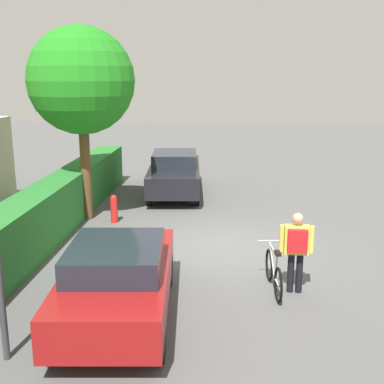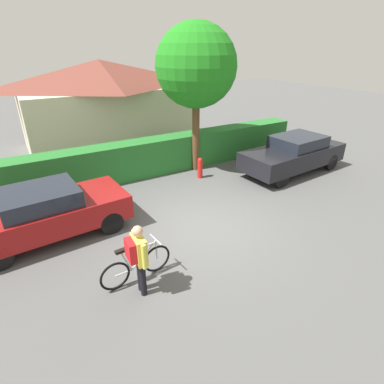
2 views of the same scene
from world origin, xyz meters
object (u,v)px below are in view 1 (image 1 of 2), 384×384
object	(u,v)px
fire_hydrant	(114,208)
parked_car_near	(118,279)
tree_kerbside	(81,81)
person_rider	(297,245)
bicycle	(274,272)
parked_car_far	(175,173)

from	to	relation	value
fire_hydrant	parked_car_near	bearing A→B (deg)	-166.17
parked_car_near	tree_kerbside	distance (m)	7.07
person_rider	fire_hydrant	bearing A→B (deg)	46.77
fire_hydrant	tree_kerbside	bearing A→B (deg)	69.49
tree_kerbside	fire_hydrant	distance (m)	3.67
bicycle	person_rider	world-z (taller)	person_rider
parked_car_far	fire_hydrant	xyz separation A→B (m)	(-3.54, 1.36, -0.35)
fire_hydrant	parked_car_far	bearing A→B (deg)	-21.08
person_rider	tree_kerbside	distance (m)	7.74
parked_car_near	parked_car_far	world-z (taller)	parked_car_far
parked_car_near	parked_car_far	distance (m)	9.11
person_rider	tree_kerbside	world-z (taller)	tree_kerbside
bicycle	fire_hydrant	distance (m)	5.93
bicycle	person_rider	xyz separation A→B (m)	(-0.08, -0.41, 0.60)
parked_car_far	fire_hydrant	bearing A→B (deg)	158.92
parked_car_near	fire_hydrant	distance (m)	5.74
parked_car_near	bicycle	bearing A→B (deg)	-64.33
bicycle	person_rider	size ratio (longest dim) A/B	1.03
bicycle	fire_hydrant	xyz separation A→B (m)	(4.22, 4.17, 0.04)
parked_car_far	bicycle	size ratio (longest dim) A/B	2.75
fire_hydrant	person_rider	bearing A→B (deg)	-133.23
parked_car_far	person_rider	size ratio (longest dim) A/B	2.84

